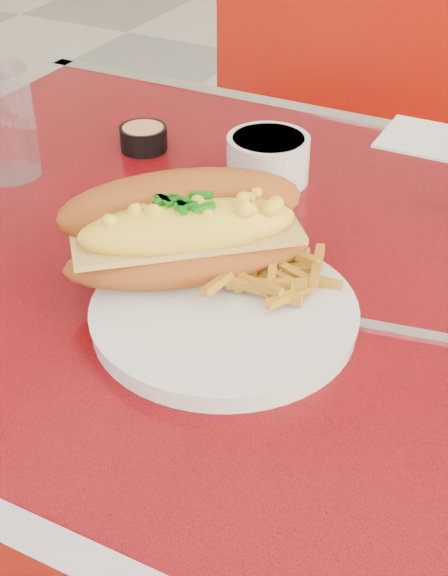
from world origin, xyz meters
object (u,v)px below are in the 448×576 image
at_px(fork, 290,291).
at_px(gravy_ramekin, 268,157).
at_px(sauce_cup_left, 144,137).
at_px(diner_table, 291,384).
at_px(mac_hoagie, 186,230).
at_px(booth_bench_far, 434,270).
at_px(water_tumbler, 3,124).
at_px(dinner_plate, 224,314).

relative_size(fork, gravy_ramekin, 1.17).
bearing_deg(gravy_ramekin, sauce_cup_left, 178.39).
distance_m(diner_table, mac_hoagie, 0.25).
bearing_deg(sauce_cup_left, diner_table, -30.22).
distance_m(booth_bench_far, fork, 1.01).
relative_size(booth_bench_far, sauce_cup_left, 14.73).
xyz_separation_m(diner_table, water_tumbler, (-0.41, 0.04, 0.23)).
xyz_separation_m(dinner_plate, sauce_cup_left, (-0.27, 0.29, 0.01)).
bearing_deg(mac_hoagie, diner_table, 1.60).
bearing_deg(water_tumbler, gravy_ramekin, 24.11).
bearing_deg(diner_table, water_tumbler, 175.09).
xyz_separation_m(fork, sauce_cup_left, (-0.32, 0.24, -0.00)).
bearing_deg(gravy_ramekin, mac_hoagie, -84.43).
xyz_separation_m(sauce_cup_left, water_tumbler, (-0.11, -0.14, 0.05)).
bearing_deg(booth_bench_far, mac_hoagie, -95.71).
distance_m(mac_hoagie, water_tumbler, 0.34).
xyz_separation_m(mac_hoagie, fork, (0.11, 0.01, -0.05)).
bearing_deg(mac_hoagie, sauce_cup_left, 89.67).
distance_m(diner_table, dinner_plate, 0.21).
xyz_separation_m(fork, water_tumbler, (-0.43, 0.10, 0.05)).
bearing_deg(gravy_ramekin, water_tumbler, -155.89).
height_order(diner_table, dinner_plate, dinner_plate).
bearing_deg(diner_table, mac_hoagie, -138.47).
bearing_deg(dinner_plate, water_tumbler, 158.07).
height_order(mac_hoagie, gravy_ramekin, mac_hoagie).
bearing_deg(dinner_plate, gravy_ramekin, 106.79).
xyz_separation_m(booth_bench_far, sauce_cup_left, (-0.30, -0.64, 0.50)).
bearing_deg(mac_hoagie, booth_bench_far, 44.36).
relative_size(diner_table, dinner_plate, 3.72).
xyz_separation_m(booth_bench_far, dinner_plate, (-0.03, -0.93, 0.49)).
bearing_deg(gravy_ramekin, dinner_plate, -73.21).
bearing_deg(mac_hoagie, dinner_plate, -72.80).
relative_size(mac_hoagie, gravy_ramekin, 2.29).
bearing_deg(fork, diner_table, -5.08).
height_order(dinner_plate, mac_hoagie, mac_hoagie).
height_order(dinner_plate, water_tumbler, water_tumbler).
relative_size(booth_bench_far, fork, 8.93).
relative_size(diner_table, gravy_ramekin, 10.68).
height_order(diner_table, booth_bench_far, booth_bench_far).
bearing_deg(diner_table, gravy_ramekin, 123.93).
distance_m(sauce_cup_left, water_tumbler, 0.18).
bearing_deg(sauce_cup_left, dinner_plate, -47.17).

